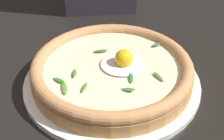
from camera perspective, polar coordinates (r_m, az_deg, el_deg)
name	(u,v)px	position (r m, az deg, el deg)	size (l,w,h in m)	color
ground_plane	(99,81)	(0.62, -2.54, -2.10)	(2.40, 2.40, 0.03)	black
pizza_plate	(112,81)	(0.59, 0.00, -2.05)	(0.33, 0.33, 0.01)	white
pizza	(112,69)	(0.57, 0.03, 0.16)	(0.30, 0.30, 0.06)	tan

